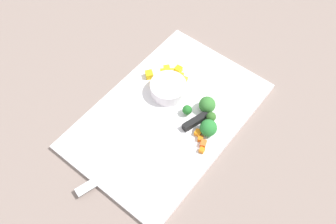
# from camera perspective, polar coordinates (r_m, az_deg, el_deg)

# --- Properties ---
(ground_plane) EXTENTS (4.00, 4.00, 0.00)m
(ground_plane) POSITION_cam_1_polar(r_m,az_deg,el_deg) (0.96, 0.00, -0.72)
(ground_plane) COLOR gray
(cutting_board) EXTENTS (0.50, 0.33, 0.01)m
(cutting_board) POSITION_cam_1_polar(r_m,az_deg,el_deg) (0.96, 0.00, -0.52)
(cutting_board) COLOR white
(cutting_board) RESTS_ON ground_plane
(prep_bowl) EXTENTS (0.09, 0.09, 0.03)m
(prep_bowl) POSITION_cam_1_polar(r_m,az_deg,el_deg) (0.98, 0.05, 3.58)
(prep_bowl) COLOR white
(prep_bowl) RESTS_ON cutting_board
(chef_knife) EXTENTS (0.35, 0.12, 0.02)m
(chef_knife) POSITION_cam_1_polar(r_m,az_deg,el_deg) (0.91, -0.05, -4.06)
(chef_knife) COLOR silver
(chef_knife) RESTS_ON cutting_board
(carrot_dice_0) EXTENTS (0.02, 0.02, 0.01)m
(carrot_dice_0) POSITION_cam_1_polar(r_m,az_deg,el_deg) (0.92, 4.67, -3.00)
(carrot_dice_0) COLOR orange
(carrot_dice_0) RESTS_ON cutting_board
(carrot_dice_1) EXTENTS (0.02, 0.02, 0.01)m
(carrot_dice_1) POSITION_cam_1_polar(r_m,az_deg,el_deg) (0.91, 4.90, -4.03)
(carrot_dice_1) COLOR orange
(carrot_dice_1) RESTS_ON cutting_board
(carrot_dice_2) EXTENTS (0.01, 0.01, 0.01)m
(carrot_dice_2) POSITION_cam_1_polar(r_m,az_deg,el_deg) (0.90, 5.13, -5.75)
(carrot_dice_2) COLOR orange
(carrot_dice_2) RESTS_ON cutting_board
(carrot_dice_3) EXTENTS (0.02, 0.02, 0.01)m
(carrot_dice_3) POSITION_cam_1_polar(r_m,az_deg,el_deg) (0.91, 5.33, -4.77)
(carrot_dice_3) COLOR orange
(carrot_dice_3) RESTS_ON cutting_board
(pepper_dice_0) EXTENTS (0.03, 0.03, 0.02)m
(pepper_dice_0) POSITION_cam_1_polar(r_m,az_deg,el_deg) (1.02, 0.37, 5.96)
(pepper_dice_0) COLOR yellow
(pepper_dice_0) RESTS_ON cutting_board
(pepper_dice_1) EXTENTS (0.03, 0.03, 0.02)m
(pepper_dice_1) POSITION_cam_1_polar(r_m,az_deg,el_deg) (1.02, -2.85, 5.64)
(pepper_dice_1) COLOR yellow
(pepper_dice_1) RESTS_ON cutting_board
(pepper_dice_2) EXTENTS (0.02, 0.02, 0.02)m
(pepper_dice_2) POSITION_cam_1_polar(r_m,az_deg,el_deg) (1.03, -0.19, 6.50)
(pepper_dice_2) COLOR yellow
(pepper_dice_2) RESTS_ON cutting_board
(pepper_dice_3) EXTENTS (0.03, 0.03, 0.02)m
(pepper_dice_3) POSITION_cam_1_polar(r_m,az_deg,el_deg) (1.02, -0.65, 5.87)
(pepper_dice_3) COLOR yellow
(pepper_dice_3) RESTS_ON cutting_board
(pepper_dice_4) EXTENTS (0.02, 0.02, 0.01)m
(pepper_dice_4) POSITION_cam_1_polar(r_m,az_deg,el_deg) (1.01, 2.55, 4.89)
(pepper_dice_4) COLOR yellow
(pepper_dice_4) RESTS_ON cutting_board
(pepper_dice_5) EXTENTS (0.02, 0.02, 0.02)m
(pepper_dice_5) POSITION_cam_1_polar(r_m,az_deg,el_deg) (1.03, 1.54, 6.41)
(pepper_dice_5) COLOR yellow
(pepper_dice_5) RESTS_ON cutting_board
(pepper_dice_6) EXTENTS (0.02, 0.02, 0.01)m
(pepper_dice_6) POSITION_cam_1_polar(r_m,az_deg,el_deg) (1.02, 1.99, 5.41)
(pepper_dice_6) COLOR yellow
(pepper_dice_6) RESTS_ON cutting_board
(broccoli_floret_0) EXTENTS (0.04, 0.04, 0.04)m
(broccoli_floret_0) POSITION_cam_1_polar(r_m,az_deg,el_deg) (0.91, 6.11, -2.40)
(broccoli_floret_0) COLOR #92B55B
(broccoli_floret_0) RESTS_ON cutting_board
(broccoli_floret_1) EXTENTS (0.04, 0.04, 0.04)m
(broccoli_floret_1) POSITION_cam_1_polar(r_m,az_deg,el_deg) (0.95, 5.92, 1.08)
(broccoli_floret_1) COLOR #94B962
(broccoli_floret_1) RESTS_ON cutting_board
(broccoli_floret_2) EXTENTS (0.02, 0.02, 0.03)m
(broccoli_floret_2) POSITION_cam_1_polar(r_m,az_deg,el_deg) (0.93, 6.53, -0.76)
(broccoli_floret_2) COLOR #8BBA57
(broccoli_floret_2) RESTS_ON cutting_board
(broccoli_floret_3) EXTENTS (0.02, 0.02, 0.03)m
(broccoli_floret_3) POSITION_cam_1_polar(r_m,az_deg,el_deg) (0.94, 2.91, 0.30)
(broccoli_floret_3) COLOR #8AC055
(broccoli_floret_3) RESTS_ON cutting_board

